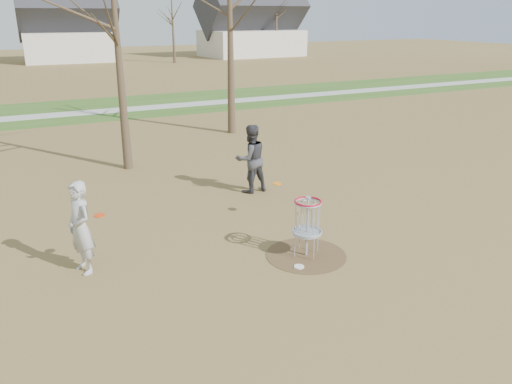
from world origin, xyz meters
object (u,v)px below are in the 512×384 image
player_standing (80,228)px  disc_golf_basket (307,217)px  player_throwing (251,159)px  disc_grounded (299,267)px

player_standing → disc_golf_basket: player_standing is taller
player_throwing → disc_golf_basket: 4.47m
disc_golf_basket → player_standing: bearing=162.3°
player_throwing → disc_grounded: bearing=71.8°
player_standing → player_throwing: 6.05m
disc_grounded → disc_golf_basket: size_ratio=0.16×
disc_grounded → disc_golf_basket: (0.44, 0.42, 0.89)m
player_standing → player_throwing: bearing=101.2°
player_throwing → disc_grounded: (-1.21, -4.82, -1.00)m
player_standing → player_throwing: size_ratio=0.96×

